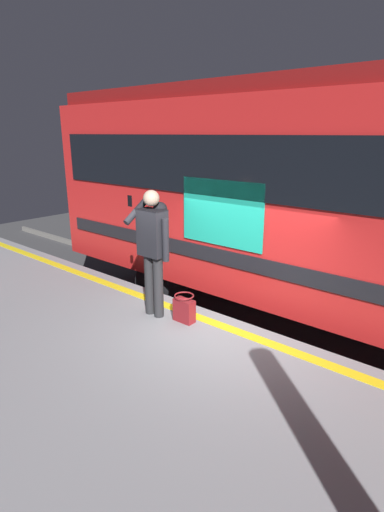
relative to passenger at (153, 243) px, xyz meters
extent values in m
plane|color=#3D3D3F|center=(-0.86, -0.63, -2.03)|extent=(26.01, 26.01, 0.00)
cube|color=gray|center=(-0.86, 1.49, -1.55)|extent=(17.34, 4.24, 0.96)
cube|color=yellow|center=(-0.86, -0.33, -1.07)|extent=(16.99, 0.16, 0.01)
cube|color=slate|center=(-0.86, -1.89, -1.95)|extent=(22.54, 0.08, 0.16)
cube|color=slate|center=(-0.86, -3.33, -1.95)|extent=(22.54, 0.08, 0.16)
cube|color=black|center=(-2.57, -1.12, 0.99)|extent=(12.11, 0.03, 0.90)
cube|color=black|center=(-2.57, -1.12, -0.39)|extent=(12.11, 0.03, 0.24)
cube|color=#19A58C|center=(-0.33, -1.12, 0.30)|extent=(1.49, 0.02, 1.00)
cylinder|color=black|center=(1.58, -1.43, -1.45)|extent=(0.84, 0.12, 0.84)
cylinder|color=black|center=(1.58, -3.78, -1.45)|extent=(0.84, 0.12, 0.84)
cylinder|color=#262628|center=(-0.09, 0.01, -0.62)|extent=(0.14, 0.14, 0.90)
cylinder|color=#262628|center=(0.09, 0.01, -0.62)|extent=(0.14, 0.14, 0.90)
cube|color=black|center=(0.00, 0.01, 0.15)|extent=(0.40, 0.24, 0.65)
sphere|color=black|center=(0.00, -0.15, 0.46)|extent=(0.20, 0.20, 0.20)
sphere|color=beige|center=(0.00, 0.01, 0.63)|extent=(0.22, 0.22, 0.22)
cylinder|color=black|center=(-0.25, 0.01, 0.09)|extent=(0.09, 0.09, 0.59)
cylinder|color=black|center=(0.23, 0.09, 0.43)|extent=(0.09, 0.42, 0.33)
cube|color=black|center=(0.23, 0.19, 0.59)|extent=(0.07, 0.02, 0.15)
cube|color=maroon|center=(-0.47, -0.11, -0.91)|extent=(0.30, 0.15, 0.33)
torus|color=maroon|center=(-0.47, -0.11, -0.69)|extent=(0.28, 0.28, 0.02)
camera|label=1|loc=(-3.90, 3.75, 1.47)|focal=28.28mm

